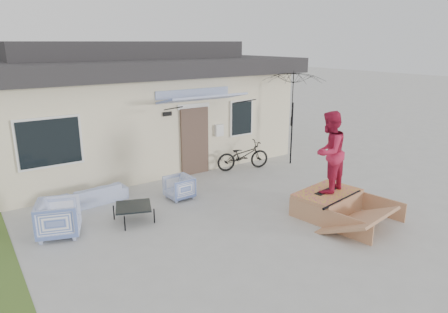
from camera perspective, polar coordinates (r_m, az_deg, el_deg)
ground at (r=8.95m, az=4.97°, el=-10.99°), size 90.00×90.00×0.00m
house at (r=15.18m, az=-14.32°, el=7.49°), size 10.80×8.49×4.10m
loveseat at (r=11.00m, az=-17.74°, el=-4.69°), size 1.62×0.60×0.62m
armchair_left at (r=9.41m, az=-22.34°, el=-7.84°), size 1.03×1.07×0.88m
armchair_right at (r=10.81m, az=-6.36°, el=-4.21°), size 0.65×0.69×0.68m
coffee_table at (r=9.69m, az=-12.63°, el=-7.87°), size 1.02×1.02×0.39m
bicycle at (r=13.12m, az=2.69°, el=0.57°), size 1.87×1.02×1.14m
patio_umbrella at (r=13.69m, az=9.66°, el=6.07°), size 2.49×2.39×2.20m
skate_ramp at (r=10.22m, az=14.36°, el=-6.29°), size 1.92×2.35×0.53m
skateboard at (r=10.14m, az=14.22°, el=-4.71°), size 0.76×0.29×0.05m
skater at (r=9.84m, az=14.61°, el=0.76°), size 1.13×0.98×1.96m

